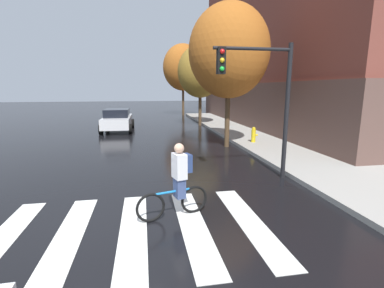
% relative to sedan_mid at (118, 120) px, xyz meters
% --- Properties ---
extents(ground_plane, '(120.00, 120.00, 0.00)m').
position_rel_sedan_mid_xyz_m(ground_plane, '(0.85, -14.11, -0.77)').
color(ground_plane, black).
extents(crosswalk_stripes, '(5.52, 3.64, 0.01)m').
position_rel_sedan_mid_xyz_m(crosswalk_stripes, '(1.44, -14.11, -0.77)').
color(crosswalk_stripes, silver).
rests_on(crosswalk_stripes, ground).
extents(sedan_mid, '(2.11, 4.38, 1.50)m').
position_rel_sedan_mid_xyz_m(sedan_mid, '(0.00, 0.00, 0.00)').
color(sedan_mid, silver).
rests_on(sedan_mid, ground).
extents(cyclist, '(1.66, 0.53, 1.69)m').
position_rel_sedan_mid_xyz_m(cyclist, '(2.44, -13.59, 0.07)').
color(cyclist, black).
rests_on(cyclist, ground).
extents(traffic_light_near, '(2.47, 0.28, 4.20)m').
position_rel_sedan_mid_xyz_m(traffic_light_near, '(5.33, -11.36, 2.09)').
color(traffic_light_near, black).
rests_on(traffic_light_near, ground).
extents(fire_hydrant, '(0.33, 0.22, 0.78)m').
position_rel_sedan_mid_xyz_m(fire_hydrant, '(7.26, -6.16, -0.24)').
color(fire_hydrant, gold).
rests_on(fire_hydrant, sidewalk).
extents(street_tree_near, '(3.79, 3.79, 6.74)m').
position_rel_sedan_mid_xyz_m(street_tree_near, '(5.78, -6.35, 3.78)').
color(street_tree_near, '#4C3823').
rests_on(street_tree_near, ground).
extents(street_tree_mid, '(3.42, 3.42, 6.09)m').
position_rel_sedan_mid_xyz_m(street_tree_mid, '(6.10, 1.84, 3.34)').
color(street_tree_mid, '#4C3823').
rests_on(street_tree_mid, ground).
extents(street_tree_far, '(4.17, 4.17, 7.42)m').
position_rel_sedan_mid_xyz_m(street_tree_far, '(6.01, 10.41, 4.24)').
color(street_tree_far, '#4C3823').
rests_on(street_tree_far, ground).
extents(corner_building, '(16.87, 23.93, 14.25)m').
position_rel_sedan_mid_xyz_m(corner_building, '(17.51, 0.86, 6.30)').
color(corner_building, brown).
rests_on(corner_building, ground).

